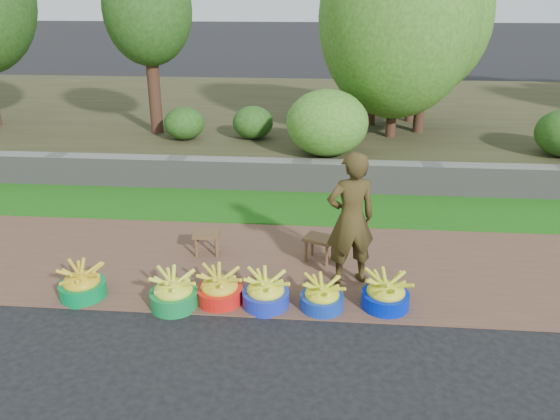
# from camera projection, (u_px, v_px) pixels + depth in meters

# --- Properties ---
(ground_plane) EXTENTS (120.00, 120.00, 0.00)m
(ground_plane) POSITION_uv_depth(u_px,v_px,m) (283.00, 319.00, 5.90)
(ground_plane) COLOR black
(ground_plane) RESTS_ON ground
(dirt_shoulder) EXTENTS (80.00, 2.50, 0.02)m
(dirt_shoulder) POSITION_uv_depth(u_px,v_px,m) (291.00, 265.00, 7.06)
(dirt_shoulder) COLOR brown
(dirt_shoulder) RESTS_ON ground
(grass_verge) EXTENTS (80.00, 1.50, 0.04)m
(grass_verge) POSITION_uv_depth(u_px,v_px,m) (299.00, 207.00, 8.90)
(grass_verge) COLOR #1D5E13
(grass_verge) RESTS_ON ground
(retaining_wall) EXTENTS (80.00, 0.35, 0.55)m
(retaining_wall) POSITION_uv_depth(u_px,v_px,m) (302.00, 176.00, 9.59)
(retaining_wall) COLOR slate
(retaining_wall) RESTS_ON ground
(earth_bank) EXTENTS (80.00, 10.00, 0.50)m
(earth_bank) POSITION_uv_depth(u_px,v_px,m) (311.00, 117.00, 14.13)
(earth_bank) COLOR #39371F
(earth_bank) RESTS_ON ground
(vegetation) EXTENTS (35.12, 8.75, 4.74)m
(vegetation) POSITION_uv_depth(u_px,v_px,m) (359.00, 12.00, 12.12)
(vegetation) COLOR #3D2418
(vegetation) RESTS_ON earth_bank
(basin_a) EXTENTS (0.53, 0.53, 0.39)m
(basin_a) POSITION_uv_depth(u_px,v_px,m) (82.00, 284.00, 6.26)
(basin_a) COLOR #007E39
(basin_a) RESTS_ON ground
(basin_b) EXTENTS (0.54, 0.54, 0.40)m
(basin_b) POSITION_uv_depth(u_px,v_px,m) (174.00, 292.00, 6.08)
(basin_b) COLOR #117A38
(basin_b) RESTS_ON ground
(basin_c) EXTENTS (0.53, 0.53, 0.40)m
(basin_c) POSITION_uv_depth(u_px,v_px,m) (219.00, 289.00, 6.16)
(basin_c) COLOR red
(basin_c) RESTS_ON ground
(basin_d) EXTENTS (0.53, 0.53, 0.39)m
(basin_d) POSITION_uv_depth(u_px,v_px,m) (266.00, 292.00, 6.09)
(basin_d) COLOR #1A2CB7
(basin_d) RESTS_ON ground
(basin_e) EXTENTS (0.48, 0.48, 0.36)m
(basin_e) POSITION_uv_depth(u_px,v_px,m) (322.00, 297.00, 6.03)
(basin_e) COLOR #1236A9
(basin_e) RESTS_ON ground
(basin_f) EXTENTS (0.53, 0.53, 0.40)m
(basin_f) POSITION_uv_depth(u_px,v_px,m) (386.00, 294.00, 6.05)
(basin_f) COLOR #011EBF
(basin_f) RESTS_ON ground
(stool_left) EXTENTS (0.38, 0.31, 0.31)m
(stool_left) POSITION_uv_depth(u_px,v_px,m) (206.00, 237.00, 7.24)
(stool_left) COLOR brown
(stool_left) RESTS_ON dirt_shoulder
(stool_right) EXTENTS (0.46, 0.41, 0.33)m
(stool_right) POSITION_uv_depth(u_px,v_px,m) (320.00, 242.00, 7.05)
(stool_right) COLOR brown
(stool_right) RESTS_ON dirt_shoulder
(vendor_woman) EXTENTS (0.68, 0.55, 1.63)m
(vendor_woman) POSITION_uv_depth(u_px,v_px,m) (351.00, 219.00, 6.35)
(vendor_woman) COLOR black
(vendor_woman) RESTS_ON dirt_shoulder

